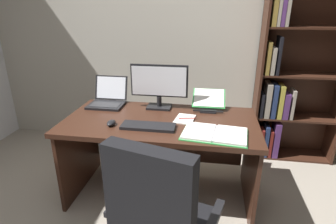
{
  "coord_description": "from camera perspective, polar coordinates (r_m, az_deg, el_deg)",
  "views": [
    {
      "loc": [
        0.4,
        -1.18,
        1.62
      ],
      "look_at": [
        0.07,
        0.83,
        0.83
      ],
      "focal_mm": 29.23,
      "sensor_mm": 36.0,
      "label": 1
    }
  ],
  "objects": [
    {
      "name": "notepad",
      "position": [
        2.28,
        3.52,
        -1.46
      ],
      "size": [
        0.18,
        0.23,
        0.01
      ],
      "primitive_type": "cube",
      "rotation": [
        0.0,
        0.0,
        -0.14
      ],
      "color": "white",
      "rests_on": "desk"
    },
    {
      "name": "computer_mouse",
      "position": [
        2.21,
        -11.76,
        -2.25
      ],
      "size": [
        0.06,
        0.1,
        0.04
      ],
      "primitive_type": "ellipsoid",
      "color": "black",
      "rests_on": "desk"
    },
    {
      "name": "monitor",
      "position": [
        2.48,
        -1.87,
        5.4
      ],
      "size": [
        0.52,
        0.16,
        0.4
      ],
      "color": "black",
      "rests_on": "desk"
    },
    {
      "name": "pen",
      "position": [
        2.27,
        4.03,
        -1.28
      ],
      "size": [
        0.14,
        0.03,
        0.01
      ],
      "primitive_type": "cylinder",
      "rotation": [
        0.0,
        1.57,
        0.19
      ],
      "color": "maroon",
      "rests_on": "notepad"
    },
    {
      "name": "desk",
      "position": [
        2.43,
        -1.18,
        -5.24
      ],
      "size": [
        1.6,
        0.81,
        0.74
      ],
      "color": "#381E14",
      "rests_on": "ground"
    },
    {
      "name": "keyboard",
      "position": [
        2.13,
        -4.14,
        -3.0
      ],
      "size": [
        0.42,
        0.15,
        0.02
      ],
      "primitive_type": "cube",
      "color": "black",
      "rests_on": "desk"
    },
    {
      "name": "laptop",
      "position": [
        2.67,
        -12.44,
        2.63
      ],
      "size": [
        0.32,
        0.33,
        0.25
      ],
      "color": "black",
      "rests_on": "desk"
    },
    {
      "name": "bookshelf",
      "position": [
        3.18,
        24.01,
        5.87
      ],
      "size": [
        0.87,
        0.3,
        1.91
      ],
      "color": "#381E14",
      "rests_on": "ground"
    },
    {
      "name": "reading_stand_with_book",
      "position": [
        2.54,
        8.5,
        2.46
      ],
      "size": [
        0.29,
        0.27,
        0.15
      ],
      "color": "black",
      "rests_on": "desk"
    },
    {
      "name": "wall_back",
      "position": [
        3.24,
        2.18,
        16.84
      ],
      "size": [
        5.1,
        0.12,
        2.75
      ],
      "primitive_type": "cube",
      "color": "beige",
      "rests_on": "ground"
    },
    {
      "name": "open_binder",
      "position": [
        2.03,
        9.7,
        -4.47
      ],
      "size": [
        0.5,
        0.36,
        0.02
      ],
      "rotation": [
        0.0,
        0.0,
        -0.11
      ],
      "color": "green",
      "rests_on": "desk"
    }
  ]
}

